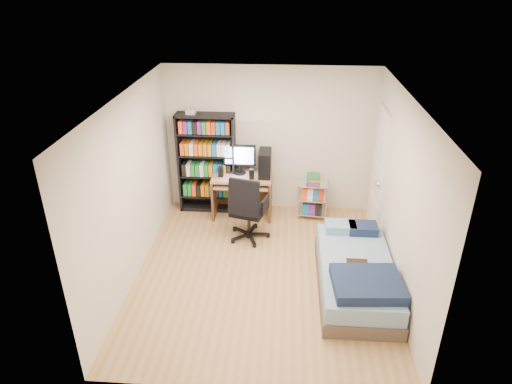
# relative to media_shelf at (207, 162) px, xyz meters

# --- Properties ---
(room) EXTENTS (3.58, 4.08, 2.58)m
(room) POSITION_rel_media_shelf_xyz_m (1.06, -1.84, 0.36)
(room) COLOR tan
(room) RESTS_ON ground
(media_shelf) EXTENTS (0.97, 0.32, 1.80)m
(media_shelf) POSITION_rel_media_shelf_xyz_m (0.00, 0.00, 0.00)
(media_shelf) COLOR black
(media_shelf) RESTS_ON room
(computer_desk) EXTENTS (0.99, 0.58, 1.25)m
(computer_desk) POSITION_rel_media_shelf_xyz_m (0.72, -0.16, -0.21)
(computer_desk) COLOR tan
(computer_desk) RESTS_ON room
(office_chair) EXTENTS (0.80, 0.80, 1.09)m
(office_chair) POSITION_rel_media_shelf_xyz_m (0.78, -0.96, -0.54)
(office_chair) COLOR black
(office_chair) RESTS_ON room
(wire_cart) EXTENTS (0.52, 0.40, 0.78)m
(wire_cart) POSITION_rel_media_shelf_xyz_m (1.82, -0.18, -0.38)
(wire_cart) COLOR silver
(wire_cart) RESTS_ON room
(bed) EXTENTS (0.97, 1.94, 0.55)m
(bed) POSITION_rel_media_shelf_xyz_m (2.31, -2.11, -0.64)
(bed) COLOR brown
(bed) RESTS_ON room
(door) EXTENTS (0.12, 0.80, 2.00)m
(door) POSITION_rel_media_shelf_xyz_m (2.79, -0.49, 0.11)
(door) COLOR white
(door) RESTS_ON room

